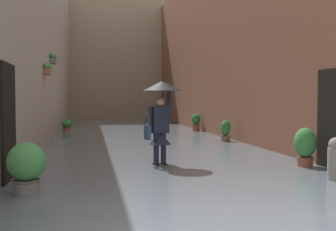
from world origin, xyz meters
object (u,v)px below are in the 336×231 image
Objects in this scene: person_wading at (161,108)px; potted_plant_far_right at (26,167)px; potted_plant_far_left at (226,132)px; potted_plant_mid_left at (196,122)px; potted_plant_near_left at (305,146)px; mooring_bollard at (336,161)px; potted_plant_near_right at (67,125)px.

potted_plant_far_right is at bearing 43.55° from person_wading.
potted_plant_mid_left is at bearing -91.59° from potted_plant_far_left.
person_wading reaches higher than potted_plant_far_left.
potted_plant_near_left reaches higher than potted_plant_mid_left.
mooring_bollard reaches higher than potted_plant_far_left.
potted_plant_far_right reaches higher than mooring_bollard.
mooring_bollard is (-5.51, 12.51, 0.07)m from potted_plant_near_right.
potted_plant_far_left is 5.31m from potted_plant_near_left.
potted_plant_far_right is at bearing 63.31° from potted_plant_mid_left.
mooring_bollard is at bearing -179.07° from potted_plant_far_right.
potted_plant_far_left is at bearing 88.41° from potted_plant_mid_left.
potted_plant_near_left is at bearing -99.04° from mooring_bollard.
person_wading is 10.59m from potted_plant_near_right.
potted_plant_near_left is 1.50m from mooring_bollard.
potted_plant_far_left is at bearing -90.05° from potted_plant_near_left.
mooring_bollard is (-2.83, 2.31, -0.93)m from person_wading.
mooring_bollard is at bearing 140.80° from person_wading.
potted_plant_far_left is (-5.75, 5.72, 0.06)m from potted_plant_near_right.
potted_plant_near_right is at bearing -44.86° from potted_plant_far_left.
person_wading is 3.78m from mooring_bollard.
potted_plant_far_left is 0.94× the size of mooring_bollard.
potted_plant_far_left is at bearing -124.49° from person_wading.
mooring_bollard is at bearing 80.96° from potted_plant_near_left.
potted_plant_far_right is 12.74m from potted_plant_mid_left.
potted_plant_far_right is 1.03× the size of mooring_bollard.
potted_plant_mid_left is at bearing -91.85° from mooring_bollard.
person_wading reaches higher than potted_plant_near_left.
person_wading is 2.28× the size of potted_plant_far_right.
potted_plant_near_right is 13.67m from mooring_bollard.
potted_plant_near_right is 8.11m from potted_plant_far_left.
potted_plant_mid_left is 0.94× the size of potted_plant_near_left.
mooring_bollard is (0.24, 6.79, 0.01)m from potted_plant_far_left.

